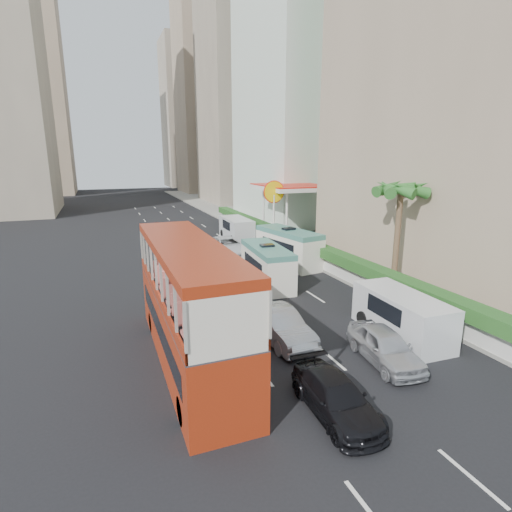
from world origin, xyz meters
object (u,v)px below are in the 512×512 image
car_silver_lane_a (279,340)px  palm_tree (397,240)px  panel_van_far (236,229)px  minibus_far (288,247)px  shell_station (291,211)px  double_decker_bus (189,304)px  panel_van_near (401,315)px  minibus_near (267,265)px  car_black (335,413)px  van_asset (227,254)px  car_silver_lane_b (383,362)px

car_silver_lane_a → palm_tree: (9.57, 3.64, 3.38)m
car_silver_lane_a → panel_van_far: bearing=71.9°
minibus_far → shell_station: (5.44, 10.54, 1.35)m
palm_tree → double_decker_bus: bearing=-163.8°
car_silver_lane_a → shell_station: size_ratio=0.58×
panel_van_near → palm_tree: palm_tree is taller
panel_van_near → panel_van_far: 24.84m
minibus_near → car_silver_lane_a: bearing=-104.8°
double_decker_bus → car_black: bearing=-55.2°
double_decker_bus → minibus_far: bearing=49.7°
car_black → van_asset: van_asset is taller
car_black → panel_van_far: (6.28, 28.88, 1.10)m
van_asset → minibus_near: size_ratio=0.93×
van_asset → panel_van_near: 19.01m
minibus_far → minibus_near: bearing=-141.2°
double_decker_bus → palm_tree: size_ratio=1.72×
car_silver_lane_b → panel_van_far: bearing=91.8°
car_silver_lane_b → van_asset: size_ratio=0.77×
car_silver_lane_b → panel_van_far: panel_van_far is taller
van_asset → minibus_near: minibus_near is taller
panel_van_near → double_decker_bus: bearing=175.0°
minibus_far → shell_station: 11.93m
double_decker_bus → minibus_far: size_ratio=1.74×
car_silver_lane_b → van_asset: (-0.41, 20.56, 0.00)m
van_asset → palm_tree: (6.74, -13.50, 3.38)m
car_black → car_silver_lane_b: bearing=32.7°
minibus_far → panel_van_near: minibus_far is taller
van_asset → minibus_far: minibus_far is taller
minibus_far → palm_tree: (3.24, -8.46, 1.98)m
car_silver_lane_a → double_decker_bus: bearing=-179.4°
car_silver_lane_a → palm_tree: bearing=16.6°
double_decker_bus → palm_tree: palm_tree is taller
van_asset → shell_station: (8.94, 5.50, 2.75)m
car_silver_lane_a → shell_station: shell_station is taller
car_silver_lane_b → palm_tree: 10.07m
double_decker_bus → minibus_near: size_ratio=1.87×
car_silver_lane_b → van_asset: bearing=98.4°
car_silver_lane_b → car_silver_lane_a: bearing=140.6°
car_silver_lane_b → panel_van_near: 3.15m
car_silver_lane_b → van_asset: 20.57m
car_silver_lane_a → car_black: bearing=-99.7°
double_decker_bus → car_silver_lane_a: size_ratio=2.37×
double_decker_bus → panel_van_near: bearing=-7.4°
car_silver_lane_a → car_black: 5.70m
car_silver_lane_a → minibus_far: (6.33, 12.10, 1.40)m
car_black → minibus_far: bearing=70.9°
panel_van_near → car_silver_lane_b: bearing=-140.6°
car_silver_lane_b → panel_van_far: (2.50, 26.63, 1.10)m
panel_van_far → car_silver_lane_b: bearing=-94.7°
minibus_near → palm_tree: (6.80, -4.40, 2.08)m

